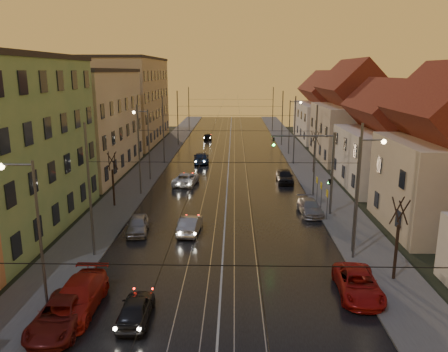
# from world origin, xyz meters

# --- Properties ---
(ground) EXTENTS (160.00, 160.00, 0.00)m
(ground) POSITION_xyz_m (0.00, 0.00, 0.00)
(ground) COLOR black
(ground) RESTS_ON ground
(road) EXTENTS (16.00, 120.00, 0.04)m
(road) POSITION_xyz_m (0.00, 40.00, 0.02)
(road) COLOR black
(road) RESTS_ON ground
(sidewalk_left) EXTENTS (4.00, 120.00, 0.15)m
(sidewalk_left) POSITION_xyz_m (-10.00, 40.00, 0.07)
(sidewalk_left) COLOR #4C4C4C
(sidewalk_left) RESTS_ON ground
(sidewalk_right) EXTENTS (4.00, 120.00, 0.15)m
(sidewalk_right) POSITION_xyz_m (10.00, 40.00, 0.07)
(sidewalk_right) COLOR #4C4C4C
(sidewalk_right) RESTS_ON ground
(tram_rail_0) EXTENTS (0.06, 120.00, 0.03)m
(tram_rail_0) POSITION_xyz_m (-2.20, 40.00, 0.06)
(tram_rail_0) COLOR gray
(tram_rail_0) RESTS_ON road
(tram_rail_1) EXTENTS (0.06, 120.00, 0.03)m
(tram_rail_1) POSITION_xyz_m (-0.77, 40.00, 0.06)
(tram_rail_1) COLOR gray
(tram_rail_1) RESTS_ON road
(tram_rail_2) EXTENTS (0.06, 120.00, 0.03)m
(tram_rail_2) POSITION_xyz_m (0.77, 40.00, 0.06)
(tram_rail_2) COLOR gray
(tram_rail_2) RESTS_ON road
(tram_rail_3) EXTENTS (0.06, 120.00, 0.03)m
(tram_rail_3) POSITION_xyz_m (2.20, 40.00, 0.06)
(tram_rail_3) COLOR gray
(tram_rail_3) RESTS_ON road
(apartment_left_2) EXTENTS (10.00, 20.00, 12.00)m
(apartment_left_2) POSITION_xyz_m (-17.50, 34.00, 6.00)
(apartment_left_2) COLOR beige
(apartment_left_2) RESTS_ON ground
(apartment_left_3) EXTENTS (10.00, 24.00, 14.00)m
(apartment_left_3) POSITION_xyz_m (-17.50, 58.00, 7.00)
(apartment_left_3) COLOR tan
(apartment_left_3) RESTS_ON ground
(house_right_1) EXTENTS (8.67, 10.20, 10.80)m
(house_right_1) POSITION_xyz_m (17.00, 15.00, 5.45)
(house_right_1) COLOR #BAA98F
(house_right_1) RESTS_ON ground
(house_right_2) EXTENTS (9.18, 12.24, 9.20)m
(house_right_2) POSITION_xyz_m (17.00, 28.00, 4.64)
(house_right_2) COLOR silver
(house_right_2) RESTS_ON ground
(house_right_3) EXTENTS (9.18, 14.28, 11.50)m
(house_right_3) POSITION_xyz_m (17.00, 43.00, 5.80)
(house_right_3) COLOR #BAA98F
(house_right_3) RESTS_ON ground
(house_right_4) EXTENTS (9.18, 16.32, 10.00)m
(house_right_4) POSITION_xyz_m (17.00, 61.00, 5.05)
(house_right_4) COLOR silver
(house_right_4) RESTS_ON ground
(catenary_pole_l_1) EXTENTS (0.16, 0.16, 9.00)m
(catenary_pole_l_1) POSITION_xyz_m (-8.60, 9.00, 4.50)
(catenary_pole_l_1) COLOR #595B60
(catenary_pole_l_1) RESTS_ON ground
(catenary_pole_r_1) EXTENTS (0.16, 0.16, 9.00)m
(catenary_pole_r_1) POSITION_xyz_m (8.60, 9.00, 4.50)
(catenary_pole_r_1) COLOR #595B60
(catenary_pole_r_1) RESTS_ON ground
(catenary_pole_l_2) EXTENTS (0.16, 0.16, 9.00)m
(catenary_pole_l_2) POSITION_xyz_m (-8.60, 24.00, 4.50)
(catenary_pole_l_2) COLOR #595B60
(catenary_pole_l_2) RESTS_ON ground
(catenary_pole_r_2) EXTENTS (0.16, 0.16, 9.00)m
(catenary_pole_r_2) POSITION_xyz_m (8.60, 24.00, 4.50)
(catenary_pole_r_2) COLOR #595B60
(catenary_pole_r_2) RESTS_ON ground
(catenary_pole_l_3) EXTENTS (0.16, 0.16, 9.00)m
(catenary_pole_l_3) POSITION_xyz_m (-8.60, 39.00, 4.50)
(catenary_pole_l_3) COLOR #595B60
(catenary_pole_l_3) RESTS_ON ground
(catenary_pole_r_3) EXTENTS (0.16, 0.16, 9.00)m
(catenary_pole_r_3) POSITION_xyz_m (8.60, 39.00, 4.50)
(catenary_pole_r_3) COLOR #595B60
(catenary_pole_r_3) RESTS_ON ground
(catenary_pole_l_4) EXTENTS (0.16, 0.16, 9.00)m
(catenary_pole_l_4) POSITION_xyz_m (-8.60, 54.00, 4.50)
(catenary_pole_l_4) COLOR #595B60
(catenary_pole_l_4) RESTS_ON ground
(catenary_pole_r_4) EXTENTS (0.16, 0.16, 9.00)m
(catenary_pole_r_4) POSITION_xyz_m (8.60, 54.00, 4.50)
(catenary_pole_r_4) COLOR #595B60
(catenary_pole_r_4) RESTS_ON ground
(catenary_pole_l_5) EXTENTS (0.16, 0.16, 9.00)m
(catenary_pole_l_5) POSITION_xyz_m (-8.60, 72.00, 4.50)
(catenary_pole_l_5) COLOR #595B60
(catenary_pole_l_5) RESTS_ON ground
(catenary_pole_r_5) EXTENTS (0.16, 0.16, 9.00)m
(catenary_pole_r_5) POSITION_xyz_m (8.60, 72.00, 4.50)
(catenary_pole_r_5) COLOR #595B60
(catenary_pole_r_5) RESTS_ON ground
(street_lamp_0) EXTENTS (1.75, 0.32, 8.00)m
(street_lamp_0) POSITION_xyz_m (-9.10, 2.00, 4.89)
(street_lamp_0) COLOR #595B60
(street_lamp_0) RESTS_ON ground
(street_lamp_1) EXTENTS (1.75, 0.32, 8.00)m
(street_lamp_1) POSITION_xyz_m (9.10, 10.00, 4.89)
(street_lamp_1) COLOR #595B60
(street_lamp_1) RESTS_ON ground
(street_lamp_2) EXTENTS (1.75, 0.32, 8.00)m
(street_lamp_2) POSITION_xyz_m (-9.10, 30.00, 4.89)
(street_lamp_2) COLOR #595B60
(street_lamp_2) RESTS_ON ground
(street_lamp_3) EXTENTS (1.75, 0.32, 8.00)m
(street_lamp_3) POSITION_xyz_m (9.10, 46.00, 4.89)
(street_lamp_3) COLOR #595B60
(street_lamp_3) RESTS_ON ground
(traffic_light_mast) EXTENTS (5.30, 0.32, 7.20)m
(traffic_light_mast) POSITION_xyz_m (7.99, 18.00, 4.60)
(traffic_light_mast) COLOR #595B60
(traffic_light_mast) RESTS_ON ground
(bare_tree_0) EXTENTS (1.09, 1.09, 5.11)m
(bare_tree_0) POSITION_xyz_m (-10.20, 20.00, 2.49)
(bare_tree_0) COLOR black
(bare_tree_0) RESTS_ON ground
(bare_tree_1) EXTENTS (1.09, 1.09, 5.11)m
(bare_tree_1) POSITION_xyz_m (10.20, 6.00, 2.49)
(bare_tree_1) COLOR black
(bare_tree_1) RESTS_ON ground
(bare_tree_2) EXTENTS (1.09, 1.09, 5.11)m
(bare_tree_2) POSITION_xyz_m (10.40, 34.00, 2.49)
(bare_tree_2) COLOR black
(bare_tree_2) RESTS_ON ground
(driving_car_0) EXTENTS (1.59, 3.78, 1.28)m
(driving_car_0) POSITION_xyz_m (-4.11, 1.45, 0.64)
(driving_car_0) COLOR black
(driving_car_0) RESTS_ON ground
(driving_car_1) EXTENTS (1.75, 4.19, 1.35)m
(driving_car_1) POSITION_xyz_m (-2.63, 13.60, 0.67)
(driving_car_1) COLOR #9B9BA0
(driving_car_1) RESTS_ON ground
(driving_car_2) EXTENTS (2.82, 5.07, 1.34)m
(driving_car_2) POSITION_xyz_m (-4.50, 28.13, 0.67)
(driving_car_2) COLOR silver
(driving_car_2) RESTS_ON ground
(driving_car_3) EXTENTS (2.37, 5.07, 1.43)m
(driving_car_3) POSITION_xyz_m (-3.69, 39.76, 0.72)
(driving_car_3) COLOR #18294A
(driving_car_3) RESTS_ON ground
(driving_car_4) EXTENTS (1.69, 3.69, 1.23)m
(driving_car_4) POSITION_xyz_m (-4.05, 60.10, 0.61)
(driving_car_4) COLOR black
(driving_car_4) RESTS_ON ground
(parked_left_1) EXTENTS (2.26, 4.82, 1.33)m
(parked_left_1) POSITION_xyz_m (-7.60, 0.71, 0.67)
(parked_left_1) COLOR maroon
(parked_left_1) RESTS_ON ground
(parked_left_2) EXTENTS (2.16, 5.29, 1.53)m
(parked_left_2) POSITION_xyz_m (-7.30, 2.31, 0.77)
(parked_left_2) COLOR #A51910
(parked_left_2) RESTS_ON ground
(parked_left_3) EXTENTS (1.98, 3.98, 1.30)m
(parked_left_3) POSITION_xyz_m (-6.63, 13.48, 0.65)
(parked_left_3) COLOR #929297
(parked_left_3) RESTS_ON ground
(parked_right_0) EXTENTS (2.47, 4.91, 1.33)m
(parked_right_0) POSITION_xyz_m (7.60, 4.24, 0.67)
(parked_right_0) COLOR #A81310
(parked_right_0) RESTS_ON ground
(parked_right_1) EXTENTS (2.02, 4.39, 1.24)m
(parked_right_1) POSITION_xyz_m (7.33, 18.37, 0.62)
(parked_right_1) COLOR gray
(parked_right_1) RESTS_ON ground
(parked_right_2) EXTENTS (1.79, 4.33, 1.47)m
(parked_right_2) POSITION_xyz_m (6.38, 29.36, 0.73)
(parked_right_2) COLOR black
(parked_right_2) RESTS_ON ground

